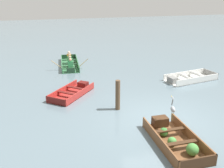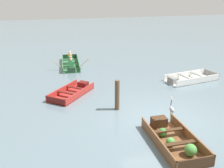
{
  "view_description": "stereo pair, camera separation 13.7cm",
  "coord_description": "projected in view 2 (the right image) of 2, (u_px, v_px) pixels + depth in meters",
  "views": [
    {
      "loc": [
        -4.26,
        -7.71,
        4.65
      ],
      "look_at": [
        -0.94,
        3.46,
        0.35
      ],
      "focal_mm": 40.0,
      "sensor_mm": 36.0,
      "label": 1
    },
    {
      "loc": [
        -4.13,
        -7.74,
        4.65
      ],
      "look_at": [
        -0.94,
        3.46,
        0.35
      ],
      "focal_mm": 40.0,
      "sensor_mm": 36.0,
      "label": 2
    }
  ],
  "objects": [
    {
      "name": "skiff_red_mid_moored",
      "position": [
        73.0,
        92.0,
        12.08
      ],
      "size": [
        2.45,
        2.57,
        0.32
      ],
      "color": "#AD2D28",
      "rests_on": "ground"
    },
    {
      "name": "heron_on_dinghy",
      "position": [
        172.0,
        109.0,
        8.58
      ],
      "size": [
        0.21,
        0.46,
        0.84
      ],
      "color": "olive",
      "rests_on": "dinghy_wooden_brown_foreground"
    },
    {
      "name": "dinghy_wooden_brown_foreground",
      "position": [
        173.0,
        139.0,
        8.11
      ],
      "size": [
        1.29,
        2.67,
        0.42
      ],
      "color": "brown",
      "rests_on": "ground"
    },
    {
      "name": "skiff_white_near_moored",
      "position": [
        189.0,
        79.0,
        13.87
      ],
      "size": [
        3.07,
        1.56,
        0.36
      ],
      "color": "white",
      "rests_on": "ground"
    },
    {
      "name": "mooring_post",
      "position": [
        117.0,
        95.0,
        10.31
      ],
      "size": [
        0.2,
        0.2,
        1.29
      ],
      "primitive_type": "cylinder",
      "color": "brown",
      "rests_on": "ground"
    },
    {
      "name": "rowboat_green_with_crew",
      "position": [
        71.0,
        63.0,
        16.51
      ],
      "size": [
        2.32,
        3.66,
        0.91
      ],
      "color": "#387047",
      "rests_on": "ground"
    },
    {
      "name": "ground_plane",
      "position": [
        160.0,
        120.0,
        9.66
      ],
      "size": [
        80.0,
        80.0,
        0.0
      ],
      "primitive_type": "plane",
      "color": "slate"
    }
  ]
}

